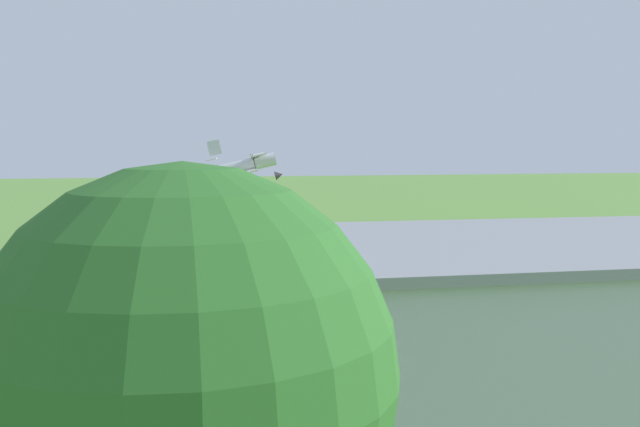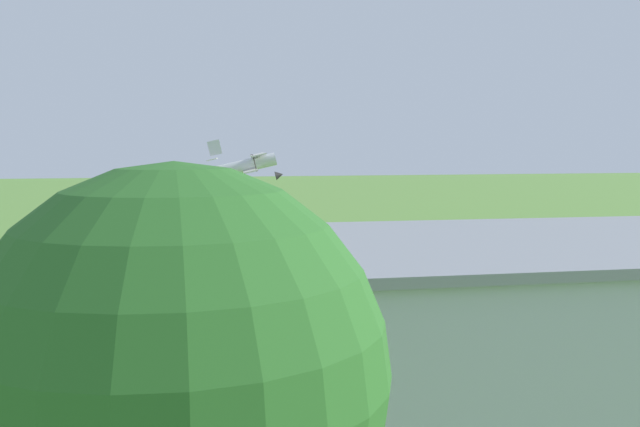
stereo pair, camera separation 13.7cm
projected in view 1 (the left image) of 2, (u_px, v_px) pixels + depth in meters
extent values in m
plane|color=#568438|center=(309.00, 255.00, 66.28)|extent=(400.00, 400.00, 0.00)
cube|color=#B7BCC6|center=(622.00, 317.00, 28.78)|extent=(32.01, 15.85, 6.26)
cube|color=gray|center=(625.00, 239.00, 28.48)|extent=(32.64, 16.49, 0.35)
cube|color=#384251|center=(537.00, 295.00, 35.77)|extent=(9.99, 0.73, 5.13)
cylinder|color=silver|center=(242.00, 166.00, 61.46)|extent=(6.34, 1.93, 2.53)
cone|color=black|center=(279.00, 175.00, 61.95)|extent=(0.96, 0.92, 0.95)
cube|color=silver|center=(250.00, 170.00, 61.58)|extent=(2.38, 9.46, 0.40)
cube|color=silver|center=(257.00, 155.00, 61.54)|extent=(2.38, 9.46, 0.40)
cube|color=silver|center=(214.00, 148.00, 61.00)|extent=(1.37, 0.27, 1.52)
cube|color=silver|center=(212.00, 160.00, 61.07)|extent=(1.21, 2.69, 0.28)
cylinder|color=black|center=(246.00, 183.00, 60.70)|extent=(0.65, 0.22, 0.64)
cylinder|color=black|center=(245.00, 182.00, 62.57)|extent=(0.65, 0.22, 0.64)
cylinder|color=#332D28|center=(255.00, 163.00, 58.59)|extent=(0.43, 0.13, 1.50)
cylinder|color=#332D28|center=(253.00, 162.00, 64.53)|extent=(0.43, 0.13, 1.50)
cylinder|color=black|center=(624.00, 290.00, 48.06)|extent=(0.29, 0.66, 0.64)
cube|color=orange|center=(286.00, 307.00, 41.39)|extent=(1.76, 4.39, 0.66)
cube|color=#2D3842|center=(286.00, 297.00, 41.33)|extent=(1.53, 2.46, 0.54)
cylinder|color=black|center=(306.00, 317.00, 40.21)|extent=(0.23, 0.64, 0.64)
cylinder|color=black|center=(278.00, 319.00, 39.77)|extent=(0.23, 0.64, 0.64)
cylinder|color=black|center=(294.00, 306.00, 43.06)|extent=(0.23, 0.64, 0.64)
cylinder|color=black|center=(268.00, 308.00, 42.62)|extent=(0.23, 0.64, 0.64)
cube|color=#1E6B38|center=(185.00, 317.00, 38.79)|extent=(1.79, 4.09, 0.69)
cube|color=#2D3842|center=(185.00, 306.00, 38.73)|extent=(1.54, 2.31, 0.63)
cylinder|color=black|center=(203.00, 328.00, 37.74)|extent=(0.24, 0.65, 0.64)
cylinder|color=black|center=(172.00, 330.00, 37.28)|extent=(0.24, 0.65, 0.64)
cylinder|color=black|center=(197.00, 317.00, 40.37)|extent=(0.24, 0.65, 0.64)
cylinder|color=black|center=(169.00, 319.00, 39.91)|extent=(0.24, 0.65, 0.64)
cube|color=red|center=(50.00, 327.00, 36.44)|extent=(1.83, 4.07, 0.79)
cube|color=#2D3842|center=(50.00, 314.00, 36.38)|extent=(1.58, 2.29, 0.60)
cylinder|color=black|center=(65.00, 340.00, 35.40)|extent=(0.24, 0.65, 0.64)
cylinder|color=black|center=(29.00, 342.00, 34.93)|extent=(0.24, 0.65, 0.64)
cylinder|color=black|center=(70.00, 327.00, 38.03)|extent=(0.24, 0.65, 0.64)
cylinder|color=black|center=(36.00, 329.00, 37.56)|extent=(0.24, 0.65, 0.64)
cylinder|color=#72338C|center=(551.00, 293.00, 46.75)|extent=(0.37, 0.37, 0.78)
cylinder|color=navy|center=(552.00, 283.00, 46.69)|extent=(0.44, 0.44, 0.55)
sphere|color=beige|center=(552.00, 278.00, 46.65)|extent=(0.21, 0.21, 0.21)
cylinder|color=#72338C|center=(258.00, 326.00, 37.91)|extent=(0.42, 0.42, 0.81)
cylinder|color=orange|center=(258.00, 314.00, 37.85)|extent=(0.49, 0.49, 0.57)
sphere|color=brown|center=(258.00, 307.00, 37.81)|extent=(0.22, 0.22, 0.22)
cylinder|color=#B23333|center=(254.00, 302.00, 43.92)|extent=(0.43, 0.43, 0.77)
cylinder|color=#72338C|center=(254.00, 292.00, 43.86)|extent=(0.51, 0.51, 0.55)
sphere|color=#D8AD84|center=(254.00, 286.00, 43.83)|extent=(0.21, 0.21, 0.21)
sphere|color=#286023|center=(186.00, 375.00, 9.36)|extent=(5.88, 5.88, 5.88)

